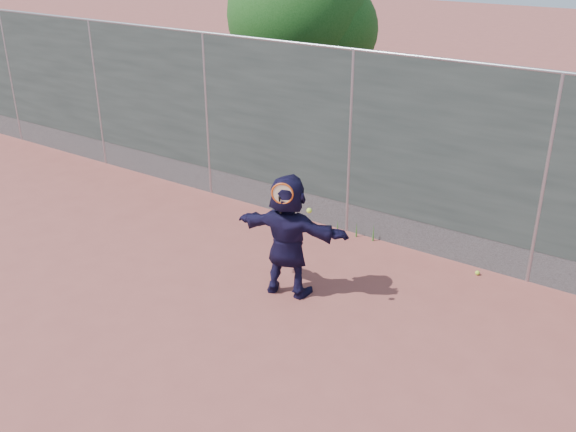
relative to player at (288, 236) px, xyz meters
The scene contains 7 objects.
ground 1.59m from the player, 103.59° to the right, with size 80.00×80.00×0.00m, color #9E4C42.
player is the anchor object (origin of this frame).
ball_ground 2.95m from the player, 44.02° to the left, with size 0.07×0.07×0.07m, color #BEEB34.
fence 2.34m from the player, 98.09° to the left, with size 20.00×0.06×3.03m.
swing_action 0.70m from the player, 65.95° to the right, with size 0.59×0.16×0.51m.
tree_left 6.47m from the player, 121.03° to the left, with size 3.15×3.00×4.53m.
weed_clump 2.21m from the player, 90.51° to the left, with size 0.68×0.07×0.30m.
Camera 1 is at (4.72, -5.11, 4.66)m, focal length 40.00 mm.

